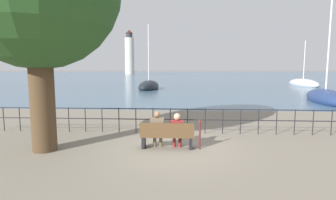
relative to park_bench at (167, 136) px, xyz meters
name	(u,v)px	position (x,y,z in m)	size (l,w,h in m)	color
ground_plane	(167,148)	(0.00, 0.06, -0.43)	(1000.00, 1000.00, 0.00)	gray
harbor_water	(183,73)	(0.00, 158.23, -0.43)	(600.00, 300.00, 0.01)	slate
park_bench	(167,136)	(0.00, 0.00, 0.00)	(1.80, 0.45, 0.90)	brown
seated_person_left	(157,128)	(-0.34, 0.07, 0.26)	(0.47, 0.35, 1.26)	brown
seated_person_right	(177,129)	(0.34, 0.08, 0.24)	(0.44, 0.35, 1.20)	maroon
promenade_railing	(170,117)	(0.00, 2.17, 0.26)	(16.00, 0.04, 1.05)	black
closed_umbrella	(200,132)	(1.10, 0.02, 0.15)	(0.09, 0.09, 1.05)	maroon
sailboat_0	(149,87)	(-4.04, 25.95, -0.07)	(2.99, 6.44, 8.96)	black
sailboat_1	(325,98)	(12.18, 13.50, -0.09)	(3.68, 7.70, 10.93)	navy
sailboat_2	(303,84)	(19.64, 34.43, -0.09)	(2.59, 8.96, 7.61)	silver
harbor_lighthouse	(130,54)	(-27.60, 128.13, 10.19)	(4.71, 4.71, 22.84)	beige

